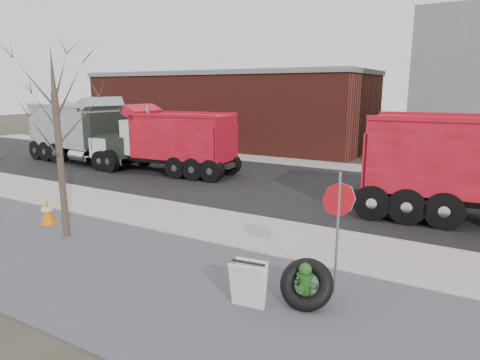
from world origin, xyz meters
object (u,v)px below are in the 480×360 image
Objects in this scene: sandwich_board at (248,284)px; dump_truck_grey at (85,130)px; fire_hydrant at (305,286)px; dump_truck_red_b at (167,139)px; truck_tire at (306,284)px; stop_sign at (338,212)px.

dump_truck_grey reaches higher than sandwich_board.
dump_truck_grey is at bearing 152.35° from fire_hydrant.
dump_truck_grey is at bearing -6.23° from dump_truck_red_b.
fire_hydrant is at bearing -172.13° from truck_tire.
fire_hydrant is 1.08m from sandwich_board.
fire_hydrant is at bearing 135.19° from dump_truck_red_b.
sandwich_board is (-0.88, -0.62, 0.08)m from fire_hydrant.
stop_sign is at bearing 138.53° from dump_truck_red_b.
stop_sign is 18.92m from dump_truck_grey.
truck_tire is at bearing -131.44° from stop_sign.
dump_truck_red_b reaches higher than truck_tire.
dump_truck_grey is at bearing 151.83° from truck_tire.
dump_truck_red_b reaches higher than stop_sign.
sandwich_board is at bearing 130.84° from dump_truck_red_b.
stop_sign is at bearing 66.89° from truck_tire.
fire_hydrant is 19.00m from dump_truck_grey.
truck_tire is 1.11m from sandwich_board.
truck_tire is (0.03, 0.00, 0.05)m from fire_hydrant.
dump_truck_red_b reaches higher than sandwich_board.
truck_tire is 19.03m from dump_truck_grey.
truck_tire is 0.45× the size of stop_sign.
truck_tire is 0.14× the size of dump_truck_grey.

